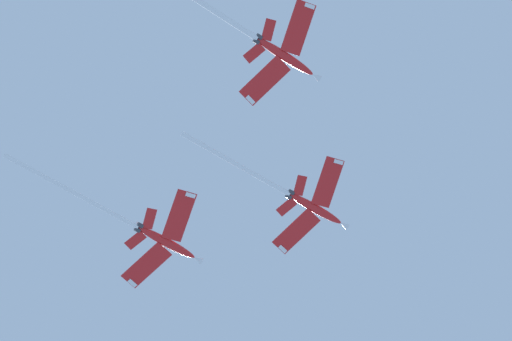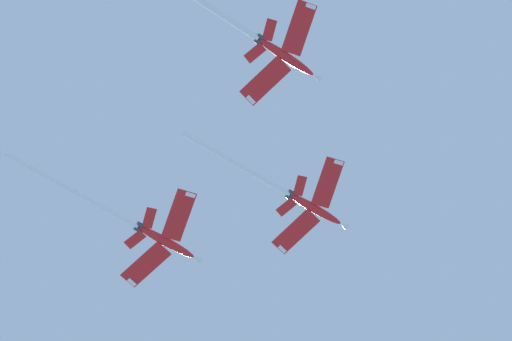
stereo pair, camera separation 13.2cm
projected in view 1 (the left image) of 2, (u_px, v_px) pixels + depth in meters
jet_lead at (294, 197)px, 161.79m from camera, size 33.72×19.49×12.12m
jet_left_wing at (143, 230)px, 156.61m from camera, size 36.43×19.54×13.21m
jet_right_wing at (250, 34)px, 152.01m from camera, size 38.90×19.51×12.83m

